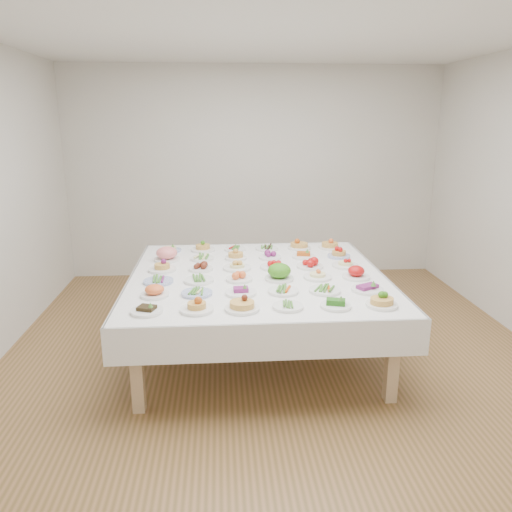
{
  "coord_description": "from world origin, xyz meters",
  "views": [
    {
      "loc": [
        -0.48,
        -4.26,
        2.12
      ],
      "look_at": [
        -0.15,
        0.2,
        0.88
      ],
      "focal_mm": 35.0,
      "sensor_mm": 36.0,
      "label": 1
    }
  ],
  "objects": [
    {
      "name": "dish_22",
      "position": [
        0.37,
        0.22,
        0.81
      ],
      "size": [
        0.25,
        0.25,
        0.12
      ],
      "color": "white",
      "rests_on": "display_table"
    },
    {
      "name": "dish_33",
      "position": [
        0.02,
        0.92,
        0.77
      ],
      "size": [
        0.24,
        0.24,
        0.05
      ],
      "color": "white",
      "rests_on": "display_table"
    },
    {
      "name": "dish_13",
      "position": [
        -0.67,
        -0.13,
        0.78
      ],
      "size": [
        0.25,
        0.25,
        0.06
      ],
      "color": "white",
      "rests_on": "display_table"
    },
    {
      "name": "dish_1",
      "position": [
        -0.66,
        -0.81,
        0.81
      ],
      "size": [
        0.25,
        0.25,
        0.14
      ],
      "color": "white",
      "rests_on": "display_table"
    },
    {
      "name": "dish_5",
      "position": [
        0.73,
        -0.82,
        0.82
      ],
      "size": [
        0.25,
        0.24,
        0.15
      ],
      "color": "white",
      "rests_on": "display_table"
    },
    {
      "name": "dish_15",
      "position": [
        0.03,
        -0.13,
        0.83
      ],
      "size": [
        0.26,
        0.26,
        0.16
      ],
      "color": "white",
      "rests_on": "display_table"
    },
    {
      "name": "dish_21",
      "position": [
        0.02,
        0.23,
        0.8
      ],
      "size": [
        0.25,
        0.25,
        0.11
      ],
      "color": "white",
      "rests_on": "display_table"
    },
    {
      "name": "dish_3",
      "position": [
        0.02,
        -0.8,
        0.77
      ],
      "size": [
        0.23,
        0.23,
        0.05
      ],
      "color": "white",
      "rests_on": "display_table"
    },
    {
      "name": "dish_34",
      "position": [
        0.37,
        0.93,
        0.82
      ],
      "size": [
        0.25,
        0.24,
        0.15
      ],
      "color": "white",
      "rests_on": "display_table"
    },
    {
      "name": "dish_7",
      "position": [
        -0.67,
        -0.46,
        0.77
      ],
      "size": [
        0.25,
        0.25,
        0.05
      ],
      "color": "#4C66B2",
      "rests_on": "display_table"
    },
    {
      "name": "display_table",
      "position": [
        -0.15,
        0.05,
        0.69
      ],
      "size": [
        2.3,
        2.3,
        0.75
      ],
      "color": "white",
      "rests_on": "ground"
    },
    {
      "name": "dish_10",
      "position": [
        0.36,
        -0.47,
        0.77
      ],
      "size": [
        0.25,
        0.25,
        0.06
      ],
      "color": "white",
      "rests_on": "display_table"
    },
    {
      "name": "dish_18",
      "position": [
        -1.02,
        0.22,
        0.81
      ],
      "size": [
        0.26,
        0.26,
        0.13
      ],
      "color": "white",
      "rests_on": "display_table"
    },
    {
      "name": "dish_11",
      "position": [
        0.72,
        -0.47,
        0.8
      ],
      "size": [
        0.26,
        0.26,
        0.12
      ],
      "color": "white",
      "rests_on": "display_table"
    },
    {
      "name": "dish_2",
      "position": [
        -0.33,
        -0.82,
        0.83
      ],
      "size": [
        0.29,
        0.29,
        0.16
      ],
      "color": "white",
      "rests_on": "display_table"
    },
    {
      "name": "dish_8",
      "position": [
        -0.32,
        -0.47,
        0.79
      ],
      "size": [
        0.25,
        0.25,
        0.1
      ],
      "color": "white",
      "rests_on": "display_table"
    },
    {
      "name": "dish_17",
      "position": [
        0.72,
        -0.13,
        0.81
      ],
      "size": [
        0.24,
        0.24,
        0.13
      ],
      "color": "white",
      "rests_on": "display_table"
    },
    {
      "name": "dish_25",
      "position": [
        -0.66,
        0.57,
        0.78
      ],
      "size": [
        0.23,
        0.23,
        0.06
      ],
      "color": "white",
      "rests_on": "display_table"
    },
    {
      "name": "dish_4",
      "position": [
        0.37,
        -0.82,
        0.79
      ],
      "size": [
        0.23,
        0.23,
        0.09
      ],
      "color": "white",
      "rests_on": "display_table"
    },
    {
      "name": "room_envelope",
      "position": [
        0.0,
        0.0,
        1.83
      ],
      "size": [
        5.02,
        5.02,
        2.81
      ],
      "color": "olive",
      "rests_on": "ground"
    },
    {
      "name": "dish_23",
      "position": [
        0.71,
        0.22,
        0.81
      ],
      "size": [
        0.25,
        0.25,
        0.12
      ],
      "color": "white",
      "rests_on": "display_table"
    },
    {
      "name": "dish_12",
      "position": [
        -1.02,
        -0.13,
        0.78
      ],
      "size": [
        0.25,
        0.25,
        0.06
      ],
      "color": "#4C66B2",
      "rests_on": "display_table"
    },
    {
      "name": "dish_14",
      "position": [
        -0.32,
        -0.12,
        0.79
      ],
      "size": [
        0.23,
        0.23,
        0.1
      ],
      "color": "white",
      "rests_on": "display_table"
    },
    {
      "name": "dish_0",
      "position": [
        -1.02,
        -0.82,
        0.79
      ],
      "size": [
        0.23,
        0.23,
        0.09
      ],
      "color": "white",
      "rests_on": "display_table"
    },
    {
      "name": "dish_6",
      "position": [
        -1.01,
        -0.47,
        0.8
      ],
      "size": [
        0.22,
        0.22,
        0.12
      ],
      "color": "white",
      "rests_on": "display_table"
    },
    {
      "name": "dish_28",
      "position": [
        0.36,
        0.57,
        0.79
      ],
      "size": [
        0.23,
        0.23,
        0.1
      ],
      "color": "white",
      "rests_on": "display_table"
    },
    {
      "name": "dish_32",
      "position": [
        -0.32,
        0.92,
        0.77
      ],
      "size": [
        0.22,
        0.22,
        0.05
      ],
      "color": "white",
      "rests_on": "display_table"
    },
    {
      "name": "dish_20",
      "position": [
        -0.33,
        0.22,
        0.82
      ],
      "size": [
        0.26,
        0.26,
        0.14
      ],
      "color": "white",
      "rests_on": "display_table"
    },
    {
      "name": "dish_30",
      "position": [
        -1.01,
        0.92,
        0.79
      ],
      "size": [
        0.23,
        0.23,
        0.09
      ],
      "color": "#4C66B2",
      "rests_on": "display_table"
    },
    {
      "name": "dish_35",
      "position": [
        0.71,
        0.91,
        0.81
      ],
      "size": [
        0.24,
        0.24,
        0.14
      ],
      "color": "white",
      "rests_on": "display_table"
    },
    {
      "name": "dish_27",
      "position": [
        0.02,
        0.57,
        0.78
      ],
      "size": [
        0.22,
        0.22,
        0.09
      ],
      "color": "white",
      "rests_on": "display_table"
    },
    {
      "name": "dish_9",
      "position": [
        0.02,
        -0.46,
        0.78
      ],
      "size": [
        0.25,
        0.25,
        0.06
      ],
      "color": "white",
      "rests_on": "display_table"
    },
    {
      "name": "dish_26",
      "position": [
        -0.33,
        0.57,
        0.8
      ],
      "size": [
        0.22,
        0.22,
        0.12
      ],
      "color": "white",
      "rests_on": "display_table"
    },
    {
      "name": "dish_16",
      "position": [
        0.37,
        -0.11,
        0.8
      ],
      "size": [
        0.24,
        0.24,
        0.12
      ],
      "color": "white",
      "rests_on": "display_table"
    },
    {
      "name": "dish_19",
      "position": [
        -0.66,
        0.22,
        0.79
      ],
      "size": [
        0.22,
        0.22,
        0.09
      ],
      "color": "white",
      "rests_on": "display_table"
    },
    {
      "name": "dish_29",
      "position": [
        0.73,
        0.57,
        0.81
      ],
      "size": [
        0.23,
        0.23,
        0.13
      ],
      "color": "#4C66B2",
      "rests_on": "display_table"
    },
    {
      "name": "dish_31",
      "position": [
        -0.67,
        0.92,
        0.81
      ],
      "size": [
        0.25,
        0.25,
        0.14
      ],
      "color": "white",
      "rests_on": "display_table"
    },
    {
      "name": "dish_24",
      "position": [
        -1.01,
        0.57,
        0.83
      ],
      "size": [
        0.25,
        0.25,
        0.16
      ],
      "color": "white",
      "rests_on": "display_table"
    }
  ]
}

